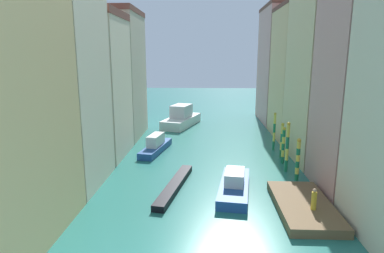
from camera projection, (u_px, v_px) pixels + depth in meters
ground_plane at (207, 147)px, 40.71m from camera, size 154.00×154.00×0.00m
building_left_1 at (58, 57)px, 26.88m from camera, size 6.40×8.04×21.92m
building_left_2 at (95, 85)px, 35.89m from camera, size 6.40×8.30×15.71m
building_left_3 at (117, 75)px, 44.70m from camera, size 6.40×9.72×17.05m
building_right_1 at (365, 90)px, 25.93m from camera, size 6.40×7.30×16.73m
building_right_2 at (327, 62)px, 34.17m from camera, size 6.40×10.07×20.72m
building_right_3 at (300, 73)px, 44.25m from camera, size 6.40×10.06×17.59m
building_right_4 at (281, 65)px, 55.21m from camera, size 6.40×12.11×19.12m
waterfront_dock at (303, 206)px, 23.97m from camera, size 3.86×7.97×0.64m
person_on_dock at (314, 200)px, 22.58m from camera, size 0.36×0.36×1.53m
mooring_pole_0 at (298, 159)px, 29.41m from camera, size 0.39×0.39×3.91m
mooring_pole_1 at (287, 147)px, 31.52m from camera, size 0.34×0.34×4.92m
mooring_pole_2 at (283, 145)px, 34.11m from camera, size 0.35×0.35×3.88m
mooring_pole_3 at (282, 140)px, 35.90m from camera, size 0.34×0.34×3.94m
mooring_pole_4 at (274, 131)px, 38.95m from camera, size 0.30×0.30×4.54m
vaporetto_white at (181, 118)px, 52.93m from camera, size 6.05×10.09×3.38m
gondola_black at (175, 185)px, 27.91m from camera, size 2.58×9.31×0.52m
motorboat_0 at (234, 185)px, 27.11m from camera, size 3.33×7.86×1.83m
motorboat_1 at (156, 145)px, 38.59m from camera, size 3.04×7.67×2.06m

